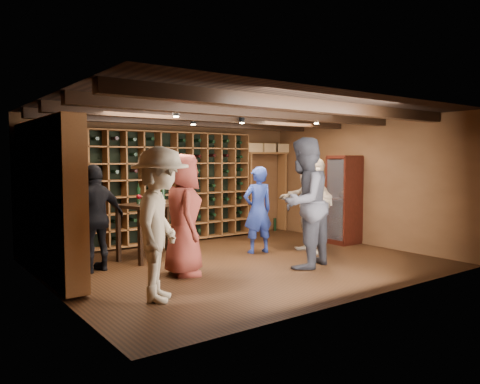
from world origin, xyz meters
TOP-DOWN VIEW (x-y plane):
  - ground at (0.00, 0.00)m, footprint 6.00×6.00m
  - room_shell at (0.00, 0.05)m, footprint 6.00×6.00m
  - wine_rack_back at (-0.52, 2.33)m, footprint 4.65×0.30m
  - wine_rack_left at (-2.83, 0.82)m, footprint 0.30×2.65m
  - crate_shelf at (2.41, 2.32)m, footprint 1.20×0.32m
  - display_cabinet at (2.71, 0.20)m, footprint 0.55×0.50m
  - man_blue_shirt at (0.72, 0.48)m, footprint 0.63×0.46m
  - man_grey_suit at (0.58, -0.85)m, footprint 1.19×1.06m
  - guest_red_floral at (-1.18, -0.16)m, footprint 0.83×1.01m
  - guest_woman_black at (-2.14, 0.82)m, footprint 1.02×0.61m
  - guest_khaki at (-2.02, -1.10)m, footprint 1.28×1.37m
  - guest_beige at (1.56, -0.03)m, footprint 0.88×1.73m
  - tasting_table at (-0.98, 1.20)m, footprint 1.40×1.01m

SIDE VIEW (x-z plane):
  - ground at x=0.00m, z-range 0.00..0.00m
  - man_blue_shirt at x=0.72m, z-range 0.00..1.57m
  - guest_woman_black at x=-2.14m, z-range 0.00..1.63m
  - tasting_table at x=-0.98m, z-range 0.22..1.45m
  - display_cabinet at x=2.71m, z-range -0.02..1.73m
  - guest_beige at x=1.56m, z-range 0.00..1.78m
  - guest_red_floral at x=-1.18m, z-range 0.00..1.78m
  - guest_khaki at x=-2.02m, z-range 0.00..1.86m
  - man_grey_suit at x=0.58m, z-range 0.00..2.04m
  - wine_rack_back at x=-0.52m, z-range 0.05..2.25m
  - wine_rack_left at x=-2.83m, z-range 0.05..2.25m
  - crate_shelf at x=2.41m, z-range 0.54..2.60m
  - room_shell at x=0.00m, z-range -0.58..5.42m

